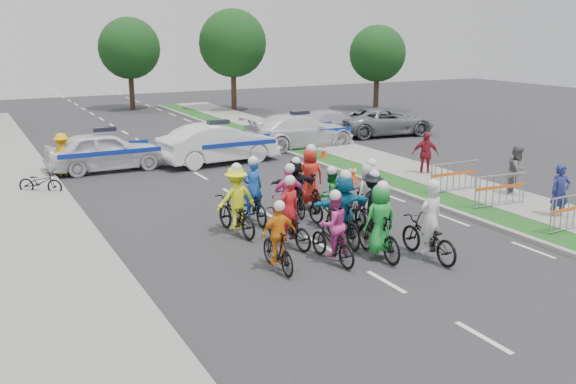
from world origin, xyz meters
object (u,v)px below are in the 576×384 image
spectator_0 (560,193)px  tree_2 (377,54)px  rider_6 (288,223)px  police_car_1 (219,144)px  civilian_sedan (331,123)px  barrier_0 (574,213)px  marshal_hiviz (62,155)px  tree_1 (233,43)px  rider_8 (330,205)px  rider_3 (278,243)px  barrier_1 (500,192)px  rider_0 (429,233)px  spectator_2 (425,154)px  cone_0 (353,173)px  rider_1 (379,228)px  rider_4 (372,211)px  rider_7 (369,201)px  police_car_2 (300,131)px  rider_11 (295,191)px  rider_5 (343,214)px  rider_10 (236,207)px  cone_1 (324,152)px  barrier_2 (454,178)px  rider_12 (252,200)px  rider_13 (310,184)px  parked_bike (40,182)px  spectator_1 (517,172)px  police_car_0 (106,151)px  tree_4 (129,48)px  rider_2 (333,235)px  civilian_suv (386,121)px  rider_9 (288,204)px

spectator_0 → tree_2: tree_2 is taller
rider_6 → police_car_1: (2.34, 10.77, 0.20)m
civilian_sedan → barrier_0: civilian_sedan is taller
marshal_hiviz → tree_1: size_ratio=0.24×
rider_8 → civilian_sedan: bearing=-131.2°
rider_3 → barrier_1: (8.52, 1.49, -0.11)m
rider_0 → spectator_2: rider_0 is taller
cone_0 → rider_0: bearing=-110.1°
rider_1 → rider_4: (0.81, 1.50, -0.04)m
rider_7 → police_car_2: 12.85m
barrier_1 → rider_11: bearing=158.2°
rider_5 → rider_10: size_ratio=0.99×
tree_2 → civilian_sedan: bearing=-136.3°
spectator_0 → cone_1: size_ratio=2.39×
civilian_sedan → barrier_2: size_ratio=2.40×
rider_4 → rider_0: bearing=101.8°
rider_12 → rider_13: size_ratio=0.96×
parked_bike → rider_13: bearing=-92.4°
cone_0 → tree_2: tree_2 is taller
rider_4 → tree_2: bearing=-119.8°
spectator_1 → police_car_0: bearing=111.6°
rider_8 → rider_11: size_ratio=1.03×
rider_4 → civilian_sedan: rider_4 is taller
rider_10 → tree_4: (4.60, 29.25, 3.41)m
rider_2 → rider_13: 4.86m
police_car_0 → rider_6: bearing=-168.5°
rider_10 → marshal_hiviz: bearing=-78.5°
rider_11 → civilian_suv: (11.40, 11.08, -0.04)m
rider_10 → tree_4: tree_4 is taller
rider_8 → tree_4: bearing=-103.7°
rider_9 → police_car_2: (6.43, 11.13, 0.06)m
rider_8 → rider_0: bearing=95.0°
police_car_2 → barrier_1: police_car_2 is taller
rider_4 → cone_1: size_ratio=2.72×
rider_12 → barrier_1: bearing=163.8°
police_car_1 → cone_0: bearing=-156.5°
police_car_0 → police_car_1: bearing=-98.6°
cone_1 → tree_1: tree_1 is taller
rider_2 → rider_8: rider_8 is taller
rider_5 → cone_0: (4.08, 5.79, -0.50)m
rider_10 → tree_2: tree_2 is taller
rider_6 → barrier_2: size_ratio=0.97×
marshal_hiviz → spectator_1: bearing=150.4°
rider_10 → cone_1: 10.67m
police_car_2 → rider_4: bearing=158.5°
police_car_0 → spectator_1: (11.22, -10.66, 0.09)m
rider_9 → cone_1: size_ratio=2.74×
rider_4 → rider_2: bearing=37.0°
rider_8 → police_car_1: rider_8 is taller
rider_6 → barrier_1: bearing=171.6°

